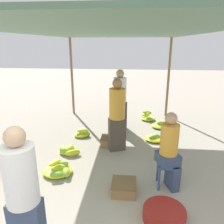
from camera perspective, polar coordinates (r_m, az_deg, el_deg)
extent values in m
cylinder|color=olive|center=(7.68, -10.42, 8.96)|extent=(0.08, 0.08, 2.57)
cylinder|color=olive|center=(7.49, 14.53, 8.48)|extent=(0.08, 0.08, 2.57)
cube|color=#567A60|center=(4.43, -0.38, 20.13)|extent=(3.65, 6.22, 0.04)
cylinder|color=white|center=(2.54, -22.85, -15.01)|extent=(0.35, 0.35, 0.66)
sphere|color=tan|center=(2.34, -24.10, -5.90)|extent=(0.21, 0.21, 0.21)
cube|color=#384C84|center=(3.92, 14.23, -13.05)|extent=(0.34, 0.34, 0.04)
cylinder|color=#384C84|center=(3.91, 12.21, -16.93)|extent=(0.04, 0.04, 0.41)
cylinder|color=#384C84|center=(3.95, 16.31, -16.86)|extent=(0.04, 0.04, 0.41)
cylinder|color=#384C84|center=(4.13, 11.79, -14.81)|extent=(0.04, 0.04, 0.41)
cylinder|color=#384C84|center=(4.18, 15.62, -14.77)|extent=(0.04, 0.04, 0.41)
cube|color=#384766|center=(4.02, 15.49, -15.81)|extent=(0.23, 0.33, 0.45)
cube|color=#384766|center=(3.87, 14.35, -11.64)|extent=(0.43, 0.43, 0.18)
cylinder|color=gold|center=(3.71, 14.76, -6.91)|extent=(0.38, 0.38, 0.52)
sphere|color=tan|center=(3.58, 15.20, -1.66)|extent=(0.20, 0.20, 0.20)
cylinder|color=maroon|center=(3.48, 13.47, -24.63)|extent=(0.60, 0.60, 0.17)
ellipsoid|color=#84B934|center=(4.01, -23.04, -18.64)|extent=(0.24, 0.14, 0.10)
ellipsoid|color=#7BB636|center=(3.96, -22.70, -18.99)|extent=(0.25, 0.17, 0.13)
ellipsoid|color=#74B337|center=(4.02, -20.36, -19.15)|extent=(0.16, 0.23, 0.13)
ellipsoid|color=#A9C82E|center=(3.97, -23.93, -20.12)|extent=(0.23, 0.29, 0.12)
ellipsoid|color=yellow|center=(3.92, -22.33, -19.26)|extent=(0.25, 0.28, 0.10)
ellipsoid|color=yellow|center=(3.99, -22.53, -19.97)|extent=(0.39, 0.34, 0.10)
ellipsoid|color=yellow|center=(4.38, -14.72, -12.75)|extent=(0.25, 0.30, 0.09)
ellipsoid|color=#98C131|center=(4.34, -11.87, -15.17)|extent=(0.24, 0.31, 0.15)
ellipsoid|color=#8EBD33|center=(4.48, -13.54, -14.17)|extent=(0.29, 0.21, 0.14)
ellipsoid|color=#78B437|center=(4.29, -14.37, -15.46)|extent=(0.25, 0.14, 0.10)
ellipsoid|color=#79B536|center=(4.53, -12.78, -13.06)|extent=(0.25, 0.16, 0.11)
ellipsoid|color=#A6C72E|center=(4.44, -13.88, -13.91)|extent=(0.32, 0.26, 0.09)
ellipsoid|color=#CED727|center=(4.46, -14.00, -14.72)|extent=(0.57, 0.50, 0.10)
ellipsoid|color=#B5CD2C|center=(6.06, -7.39, -5.20)|extent=(0.34, 0.25, 0.13)
ellipsoid|color=#7DB636|center=(5.92, -7.97, -5.47)|extent=(0.23, 0.17, 0.15)
ellipsoid|color=yellow|center=(5.93, -7.69, -5.01)|extent=(0.32, 0.20, 0.14)
ellipsoid|color=#8EBD33|center=(5.92, -8.25, -5.62)|extent=(0.27, 0.29, 0.12)
ellipsoid|color=#83B935|center=(5.97, -6.64, -5.47)|extent=(0.28, 0.29, 0.15)
ellipsoid|color=yellow|center=(5.93, -8.03, -5.91)|extent=(0.38, 0.33, 0.10)
ellipsoid|color=#85B934|center=(5.16, -10.70, -9.04)|extent=(0.27, 0.31, 0.10)
ellipsoid|color=#76B337|center=(5.10, -12.46, -9.83)|extent=(0.27, 0.22, 0.14)
ellipsoid|color=#BACF2B|center=(5.11, -10.90, -9.31)|extent=(0.19, 0.25, 0.13)
ellipsoid|color=#9AC231|center=(5.15, -11.57, -9.68)|extent=(0.34, 0.28, 0.14)
ellipsoid|color=#B8CE2B|center=(5.19, -12.59, -9.49)|extent=(0.28, 0.33, 0.15)
ellipsoid|color=#CBD628|center=(5.00, -10.19, -10.47)|extent=(0.35, 0.25, 0.14)
ellipsoid|color=#B8CE2B|center=(5.14, -11.38, -9.69)|extent=(0.25, 0.24, 0.14)
ellipsoid|color=#CAD528|center=(5.15, -11.24, -9.88)|extent=(0.43, 0.38, 0.10)
ellipsoid|color=#76B437|center=(5.71, 11.00, -6.34)|extent=(0.34, 0.28, 0.11)
ellipsoid|color=#8EBD33|center=(5.80, 11.74, -6.45)|extent=(0.29, 0.23, 0.14)
ellipsoid|color=#C8D428|center=(5.79, 11.25, -6.50)|extent=(0.16, 0.32, 0.14)
ellipsoid|color=#A0C42F|center=(5.71, 10.86, -6.95)|extent=(0.35, 0.30, 0.12)
ellipsoid|color=yellow|center=(5.76, 11.09, -6.85)|extent=(0.52, 0.46, 0.10)
ellipsoid|color=#9BC230|center=(7.12, 9.15, -0.17)|extent=(0.31, 0.21, 0.13)
ellipsoid|color=yellow|center=(7.14, 9.22, -0.28)|extent=(0.21, 0.32, 0.12)
ellipsoid|color=#77B437|center=(7.14, 9.27, -0.53)|extent=(0.22, 0.26, 0.11)
ellipsoid|color=#A3C62F|center=(7.24, 8.71, -1.35)|extent=(0.29, 0.27, 0.11)
ellipsoid|color=#72B238|center=(7.09, 9.92, -1.87)|extent=(0.30, 0.28, 0.10)
ellipsoid|color=#AFCA2D|center=(7.30, 8.58, -0.87)|extent=(0.27, 0.26, 0.13)
ellipsoid|color=yellow|center=(7.20, 9.38, -1.71)|extent=(0.46, 0.40, 0.10)
ellipsoid|color=#7EB735|center=(6.68, 13.41, -2.86)|extent=(0.29, 0.25, 0.13)
ellipsoid|color=#97C131|center=(6.62, 12.89, -2.94)|extent=(0.29, 0.12, 0.14)
ellipsoid|color=#B1CB2C|center=(6.63, 12.78, -2.91)|extent=(0.28, 0.17, 0.09)
ellipsoid|color=yellow|center=(6.53, 14.22, -3.77)|extent=(0.21, 0.24, 0.14)
ellipsoid|color=#B4CC2C|center=(6.62, 13.26, -2.94)|extent=(0.27, 0.26, 0.14)
ellipsoid|color=#A1C52F|center=(6.55, 13.67, -3.81)|extent=(0.29, 0.34, 0.13)
ellipsoid|color=#9BC230|center=(6.85, 12.92, -2.88)|extent=(0.26, 0.25, 0.12)
ellipsoid|color=#9CC330|center=(6.66, 12.79, -3.52)|extent=(0.60, 0.52, 0.10)
cube|color=olive|center=(3.85, 3.10, -19.21)|extent=(0.39, 0.39, 0.19)
cube|color=brown|center=(3.79, 3.13, -17.97)|extent=(0.40, 0.40, 0.02)
cube|color=olive|center=(5.41, -0.60, -7.64)|extent=(0.41, 0.41, 0.18)
cube|color=brown|center=(5.37, -0.60, -6.66)|extent=(0.42, 0.42, 0.02)
cube|color=#2D2D33|center=(6.33, 2.02, -0.87)|extent=(0.42, 0.29, 0.80)
cylinder|color=white|center=(6.13, 2.09, 5.75)|extent=(0.44, 0.44, 0.69)
sphere|color=tan|center=(6.05, 2.14, 10.01)|extent=(0.23, 0.23, 0.23)
cube|color=#4C4238|center=(5.06, 1.31, -5.80)|extent=(0.42, 0.32, 0.78)
cylinder|color=gold|center=(4.82, 1.37, 2.19)|extent=(0.46, 0.46, 0.68)
sphere|color=#9E704C|center=(4.72, 1.41, 7.45)|extent=(0.22, 0.22, 0.22)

